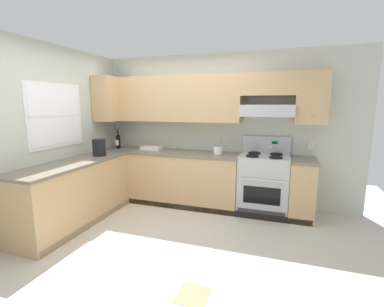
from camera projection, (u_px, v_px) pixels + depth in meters
name	position (u px, v px, depth m)	size (l,w,h in m)	color
ground_plane	(153.00, 235.00, 3.59)	(7.04, 7.04, 0.00)	beige
floor_accent_tile	(193.00, 295.00, 2.46)	(0.30, 0.30, 0.01)	olive
wall_back	(212.00, 118.00, 4.63)	(4.68, 0.57, 2.55)	beige
wall_left	(62.00, 129.00, 4.06)	(0.47, 4.00, 2.55)	beige
counter_back_run	(184.00, 178.00, 4.68)	(3.60, 0.65, 0.91)	tan
counter_left_run	(74.00, 193.00, 3.89)	(0.63, 1.91, 0.91)	tan
stove	(263.00, 184.00, 4.27)	(0.76, 0.62, 1.20)	#B7BABC
wine_bottle	(118.00, 141.00, 4.99)	(0.08, 0.08, 0.35)	black
bowl	(152.00, 149.00, 4.84)	(0.36, 0.20, 0.06)	white
bucket	(99.00, 147.00, 4.26)	(0.21, 0.21, 0.26)	black
paper_towel_roll	(218.00, 151.00, 4.41)	(0.14, 0.14, 0.12)	white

